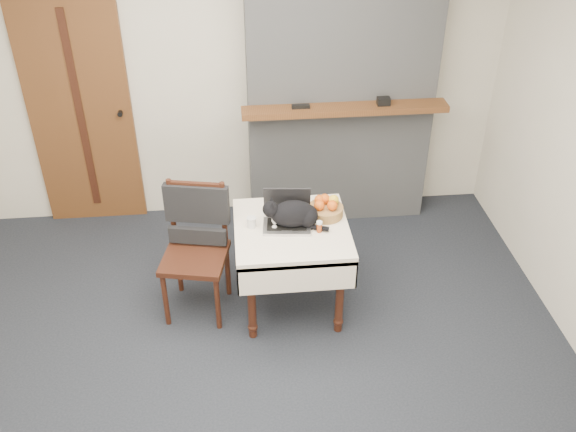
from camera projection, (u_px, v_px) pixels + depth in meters
The scene contains 12 objects.
ground at pixel (244, 372), 4.21m from camera, with size 4.50×4.50×0.00m, color black.
room_shell at pixel (228, 92), 3.61m from camera, with size 4.52×4.01×2.61m.
door at pixel (81, 113), 5.18m from camera, with size 0.82×0.10×2.00m.
chimney at pixel (341, 74), 5.08m from camera, with size 1.62×0.48×2.60m.
side_table at pixel (292, 240), 4.43m from camera, with size 0.78×0.78×0.70m.
laptop at pixel (287, 215), 4.38m from camera, with size 0.35×0.31×0.24m.
cat at pixel (294, 214), 4.33m from camera, with size 0.45×0.20×0.22m.
cream_jar at pixel (252, 222), 4.35m from camera, with size 0.07×0.07×0.07m, color silver.
pill_bottle at pixel (319, 227), 4.30m from camera, with size 0.04×0.04×0.08m.
fruit_basket at pixel (326, 208), 4.46m from camera, with size 0.25×0.25×0.14m.
desk_clutter at pixel (314, 222), 4.41m from camera, with size 0.14×0.02×0.01m, color black.
chair at pixel (196, 231), 4.46m from camera, with size 0.52×0.51×0.98m.
Camera 1 is at (0.00, -2.93, 3.20)m, focal length 40.00 mm.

